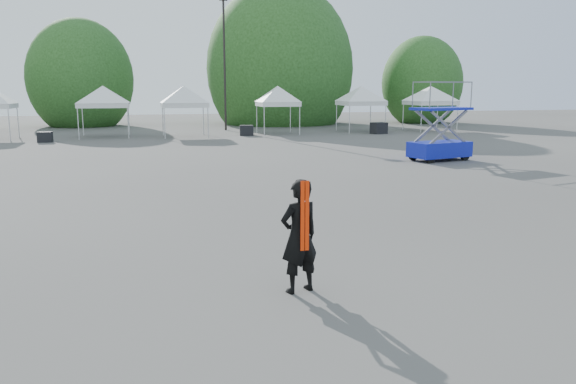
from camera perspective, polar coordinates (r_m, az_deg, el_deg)
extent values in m
plane|color=#474442|center=(11.75, 2.20, -5.21)|extent=(120.00, 120.00, 0.00)
cylinder|color=black|center=(43.31, -6.46, 12.54)|extent=(0.16, 0.16, 9.50)
cylinder|color=#382314|center=(51.08, -20.13, 7.60)|extent=(0.36, 0.36, 2.27)
ellipsoid|color=#204316|center=(51.04, -20.33, 10.74)|extent=(4.16, 4.16, 4.78)
cylinder|color=#382314|center=(51.35, -0.82, 8.54)|extent=(0.36, 0.36, 2.80)
ellipsoid|color=#204316|center=(51.34, -0.83, 12.39)|extent=(5.12, 5.12, 5.89)
cylinder|color=#382314|center=(54.14, 13.32, 7.99)|extent=(0.36, 0.36, 2.10)
ellipsoid|color=#204316|center=(54.10, 13.44, 10.73)|extent=(3.84, 3.84, 4.42)
cylinder|color=silver|center=(38.26, -26.46, 6.16)|extent=(0.06, 0.06, 2.00)
cylinder|color=silver|center=(40.84, -25.73, 6.43)|extent=(0.06, 0.06, 2.00)
cylinder|color=silver|center=(37.66, -20.54, 6.54)|extent=(0.06, 0.06, 2.00)
cylinder|color=silver|center=(37.48, -15.94, 6.79)|extent=(0.06, 0.06, 2.00)
cylinder|color=silver|center=(40.65, -20.13, 6.81)|extent=(0.06, 0.06, 2.00)
cylinder|color=silver|center=(40.48, -15.86, 7.04)|extent=(0.06, 0.06, 2.00)
cube|color=white|center=(39.00, -18.21, 8.39)|extent=(3.21, 3.21, 0.30)
pyramid|color=white|center=(38.98, -18.31, 10.22)|extent=(4.53, 4.53, 1.10)
cylinder|color=silver|center=(36.55, -12.43, 6.86)|extent=(0.06, 0.06, 2.00)
cylinder|color=silver|center=(36.76, -8.12, 7.02)|extent=(0.06, 0.06, 2.00)
cylinder|color=silver|center=(39.29, -12.60, 7.09)|extent=(0.06, 0.06, 2.00)
cylinder|color=silver|center=(39.49, -8.58, 7.24)|extent=(0.06, 0.06, 2.00)
cube|color=white|center=(37.95, -10.49, 8.69)|extent=(2.95, 2.95, 0.30)
pyramid|color=white|center=(37.93, -10.55, 10.58)|extent=(4.17, 4.17, 1.10)
cylinder|color=silver|center=(38.15, -2.43, 7.24)|extent=(0.06, 0.06, 2.00)
cylinder|color=silver|center=(38.76, 1.20, 7.30)|extent=(0.06, 0.06, 2.00)
cylinder|color=silver|center=(40.59, -3.19, 7.43)|extent=(0.06, 0.06, 2.00)
cylinder|color=silver|center=(41.16, 0.24, 7.49)|extent=(0.06, 0.06, 2.00)
cube|color=white|center=(39.60, -1.05, 8.93)|extent=(2.69, 2.69, 0.30)
pyramid|color=white|center=(39.59, -1.06, 10.74)|extent=(3.81, 3.81, 1.10)
cylinder|color=silver|center=(40.44, 6.27, 7.37)|extent=(0.06, 0.06, 2.00)
cylinder|color=silver|center=(41.51, 9.88, 7.36)|extent=(0.06, 0.06, 2.00)
cylinder|color=silver|center=(43.03, 4.95, 7.58)|extent=(0.06, 0.06, 2.00)
cylinder|color=silver|center=(44.04, 8.37, 7.58)|extent=(0.06, 0.06, 2.00)
cube|color=white|center=(42.19, 7.40, 8.94)|extent=(2.97, 2.97, 0.30)
pyramid|color=white|center=(42.18, 7.44, 10.64)|extent=(4.20, 4.20, 1.10)
cylinder|color=silver|center=(42.06, 13.38, 7.27)|extent=(0.06, 0.06, 2.00)
cylinder|color=silver|center=(43.51, 16.83, 7.21)|extent=(0.06, 0.06, 2.00)
cylinder|color=silver|center=(44.67, 11.61, 7.51)|extent=(0.06, 0.06, 2.00)
cylinder|color=silver|center=(46.04, 14.92, 7.46)|extent=(0.06, 0.06, 2.00)
cube|color=white|center=(44.00, 14.25, 8.77)|extent=(3.14, 3.14, 0.30)
pyramid|color=white|center=(43.99, 14.32, 10.40)|extent=(4.44, 4.44, 1.10)
imported|color=black|center=(8.78, 1.15, -4.52)|extent=(0.76, 0.62, 1.81)
cube|color=#FF2E05|center=(8.53, 1.49, -2.47)|extent=(0.15, 0.02, 1.09)
cube|color=#0B1299|center=(25.91, 15.13, 4.22)|extent=(2.91, 1.90, 0.67)
cube|color=#0B1299|center=(25.78, 15.32, 8.16)|extent=(2.79, 1.82, 0.11)
cylinder|color=black|center=(24.86, 14.25, 3.31)|extent=(0.43, 0.25, 0.40)
cylinder|color=black|center=(26.23, 17.54, 3.51)|extent=(0.43, 0.25, 0.40)
cylinder|color=black|center=(25.70, 12.60, 3.61)|extent=(0.43, 0.25, 0.40)
cylinder|color=black|center=(27.03, 15.87, 3.79)|extent=(0.43, 0.25, 0.40)
cube|color=black|center=(36.46, -23.45, 5.14)|extent=(0.84, 0.67, 0.62)
cube|color=black|center=(38.33, -4.23, 6.26)|extent=(0.99, 0.82, 0.70)
cube|color=black|center=(40.27, 9.21, 6.42)|extent=(1.19, 1.03, 0.79)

